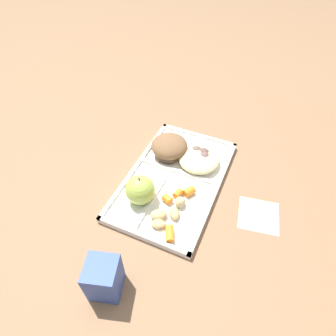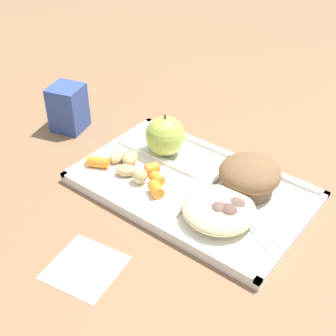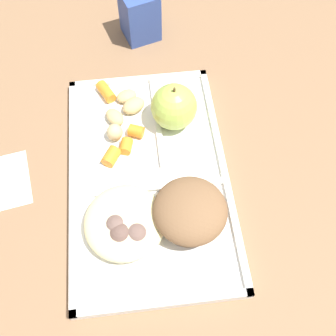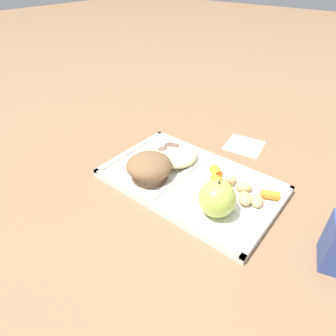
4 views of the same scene
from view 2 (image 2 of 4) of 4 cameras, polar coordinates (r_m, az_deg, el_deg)
ground at (r=0.78m, az=2.91°, el=-2.84°), size 6.00×6.00×0.00m
lunch_tray at (r=0.78m, az=2.90°, el=-2.45°), size 0.38×0.23×0.02m
green_apple at (r=0.83m, az=-0.36°, el=3.95°), size 0.07×0.07×0.08m
bran_muffin at (r=0.76m, az=9.99°, el=-0.94°), size 0.10×0.10×0.06m
carrot_slice_edge at (r=0.80m, az=-1.99°, el=-0.03°), size 0.03×0.03×0.02m
carrot_slice_large at (r=0.77m, az=-1.35°, el=-1.35°), size 0.03×0.02×0.02m
carrot_slice_tilted at (r=0.75m, az=-1.48°, el=-2.63°), size 0.03×0.03×0.02m
carrot_slice_back at (r=0.82m, az=-8.57°, el=0.71°), size 0.04×0.03×0.02m
potato_chunk_corner at (r=0.83m, az=-6.30°, el=1.42°), size 0.03×0.04×0.02m
potato_chunk_large at (r=0.79m, az=-5.20°, el=-0.29°), size 0.04×0.04×0.02m
potato_chunk_golden at (r=0.77m, az=-3.50°, el=-0.96°), size 0.03×0.03×0.03m
potato_chunk_small at (r=0.82m, az=-4.71°, el=1.28°), size 0.04×0.05×0.02m
egg_noodle_pile at (r=0.70m, az=6.28°, el=-5.10°), size 0.11×0.11×0.04m
meatball_front at (r=0.69m, az=7.29°, el=-5.86°), size 0.04×0.04×0.04m
meatball_back at (r=0.71m, az=8.30°, el=-5.04°), size 0.04×0.04×0.04m
meatball_side at (r=0.69m, az=6.21°, el=-5.67°), size 0.04×0.04×0.04m
plastic_fork at (r=0.71m, az=10.51°, el=-6.89°), size 0.14×0.09×0.00m
milk_carton at (r=0.94m, az=-12.18°, el=7.22°), size 0.08×0.08×0.09m
paper_napkin at (r=0.67m, az=-10.16°, el=-11.93°), size 0.11×0.11×0.00m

